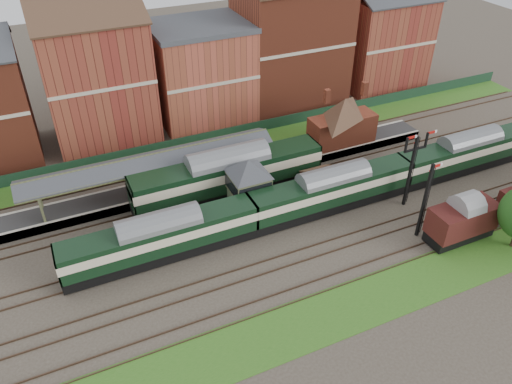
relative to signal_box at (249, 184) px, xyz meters
name	(u,v)px	position (x,y,z in m)	size (l,w,h in m)	color
ground	(290,221)	(3.00, -3.25, -3.19)	(160.00, 160.00, 0.00)	#473D33
grass_back	(229,147)	(3.00, 12.75, -3.16)	(90.00, 4.50, 0.06)	#2D6619
grass_front	(358,304)	(3.00, -15.25, -3.16)	(90.00, 5.00, 0.06)	#2D6619
fence	(223,134)	(3.00, 14.75, -2.44)	(90.00, 0.12, 1.50)	#193823
platform	(208,178)	(-2.00, 6.50, -2.69)	(55.00, 3.40, 1.00)	#2D2D2D
signal_box	(249,184)	(0.00, 0.00, 0.00)	(5.40, 5.40, 6.00)	#54684A
brick_hut	(318,182)	(8.00, 0.00, -2.00)	(3.20, 2.64, 2.94)	maroon
station_building	(343,120)	(15.00, 6.50, 0.76)	(8.10, 8.10, 5.90)	brown
canopy	(150,158)	(-8.00, 6.50, 1.39)	(26.00, 3.89, 4.08)	#505434
semaphore_bracket	(412,166)	(15.04, -5.75, 1.44)	(3.60, 0.25, 8.18)	black
semaphore_siding	(425,200)	(13.02, -10.25, 0.96)	(1.23, 0.25, 8.00)	black
town_backdrop	(200,68)	(2.82, 21.75, 3.81)	(69.00, 10.00, 16.00)	brown
dmu_train	(332,190)	(7.69, -3.25, -0.82)	(52.76, 2.77, 4.05)	black
platform_railcar	(228,174)	(-0.86, 3.25, -0.47)	(20.36, 3.20, 4.69)	black
goods_van_a	(462,220)	(16.15, -12.25, -0.97)	(6.48, 2.81, 3.93)	black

